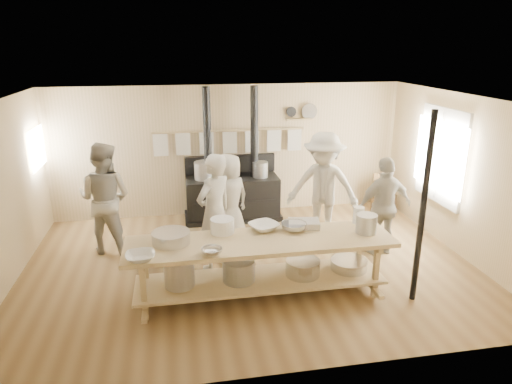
% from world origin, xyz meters
% --- Properties ---
extents(ground, '(7.00, 7.00, 0.00)m').
position_xyz_m(ground, '(0.00, 0.00, 0.00)').
color(ground, brown).
rests_on(ground, ground).
extents(room_shell, '(7.00, 7.00, 7.00)m').
position_xyz_m(room_shell, '(0.00, 0.00, 1.62)').
color(room_shell, tan).
rests_on(room_shell, ground).
extents(window_right, '(0.09, 1.50, 1.65)m').
position_xyz_m(window_right, '(3.47, 0.60, 1.50)').
color(window_right, beige).
rests_on(window_right, ground).
extents(left_opening, '(0.00, 0.90, 0.90)m').
position_xyz_m(left_opening, '(-3.45, 2.00, 1.60)').
color(left_opening, white).
rests_on(left_opening, ground).
extents(stove, '(1.90, 0.75, 2.60)m').
position_xyz_m(stove, '(-0.01, 2.12, 0.52)').
color(stove, black).
rests_on(stove, ground).
extents(towel_rail, '(3.00, 0.04, 0.47)m').
position_xyz_m(towel_rail, '(0.00, 2.40, 1.56)').
color(towel_rail, tan).
rests_on(towel_rail, ground).
extents(back_wall_shelf, '(0.63, 0.14, 0.32)m').
position_xyz_m(back_wall_shelf, '(1.46, 2.43, 2.00)').
color(back_wall_shelf, tan).
rests_on(back_wall_shelf, ground).
extents(prep_table, '(3.60, 0.90, 0.85)m').
position_xyz_m(prep_table, '(-0.01, -0.90, 0.52)').
color(prep_table, tan).
rests_on(prep_table, ground).
extents(support_post, '(0.08, 0.08, 2.60)m').
position_xyz_m(support_post, '(2.05, -1.35, 1.30)').
color(support_post, black).
rests_on(support_post, ground).
extents(cook_far_left, '(0.79, 0.76, 1.83)m').
position_xyz_m(cook_far_left, '(-0.53, 0.06, 0.92)').
color(cook_far_left, '#B6B1A1').
rests_on(cook_far_left, ground).
extents(cook_left, '(1.10, 0.98, 1.87)m').
position_xyz_m(cook_left, '(-2.24, 0.99, 0.93)').
color(cook_left, '#B6B1A1').
rests_on(cook_left, ground).
extents(cook_center, '(0.92, 0.80, 1.59)m').
position_xyz_m(cook_center, '(-0.20, 1.00, 0.79)').
color(cook_center, '#B6B1A1').
rests_on(cook_center, ground).
extents(cook_right, '(1.01, 0.53, 1.65)m').
position_xyz_m(cook_right, '(2.24, 0.09, 0.82)').
color(cook_right, '#B6B1A1').
rests_on(cook_right, ground).
extents(cook_by_window, '(1.45, 1.21, 1.94)m').
position_xyz_m(cook_by_window, '(1.43, 0.80, 0.97)').
color(cook_by_window, '#B6B1A1').
rests_on(cook_by_window, ground).
extents(chair, '(0.41, 0.41, 0.79)m').
position_xyz_m(chair, '(3.15, 1.97, 0.23)').
color(chair, brown).
rests_on(chair, ground).
extents(bowl_white_a, '(0.39, 0.39, 0.09)m').
position_xyz_m(bowl_white_a, '(-1.55, -1.23, 0.89)').
color(bowl_white_a, white).
rests_on(bowl_white_a, prep_table).
extents(bowl_steel_a, '(0.37, 0.37, 0.08)m').
position_xyz_m(bowl_steel_a, '(-0.68, -1.23, 0.89)').
color(bowl_steel_a, silver).
rests_on(bowl_steel_a, prep_table).
extents(bowl_white_b, '(0.53, 0.53, 0.10)m').
position_xyz_m(bowl_white_b, '(0.11, -0.57, 0.90)').
color(bowl_white_b, white).
rests_on(bowl_white_b, prep_table).
extents(bowl_steel_b, '(0.43, 0.43, 0.11)m').
position_xyz_m(bowl_steel_b, '(0.52, -0.67, 0.91)').
color(bowl_steel_b, silver).
rests_on(bowl_steel_b, prep_table).
extents(roasting_pan, '(0.48, 0.36, 0.10)m').
position_xyz_m(roasting_pan, '(0.69, -0.57, 0.90)').
color(roasting_pan, '#B2B2B7').
rests_on(roasting_pan, prep_table).
extents(mixing_bowl_large, '(0.59, 0.59, 0.16)m').
position_xyz_m(mixing_bowl_large, '(-1.18, -0.80, 0.93)').
color(mixing_bowl_large, silver).
rests_on(mixing_bowl_large, prep_table).
extents(bucket_galv, '(0.31, 0.31, 0.27)m').
position_xyz_m(bucket_galv, '(1.48, -0.92, 0.98)').
color(bucket_galv, gray).
rests_on(bucket_galv, prep_table).
extents(deep_bowl_enamel, '(0.35, 0.35, 0.21)m').
position_xyz_m(deep_bowl_enamel, '(-0.48, -0.57, 0.95)').
color(deep_bowl_enamel, white).
rests_on(deep_bowl_enamel, prep_table).
extents(pitcher, '(0.17, 0.17, 0.25)m').
position_xyz_m(pitcher, '(1.51, -0.57, 0.97)').
color(pitcher, white).
rests_on(pitcher, prep_table).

